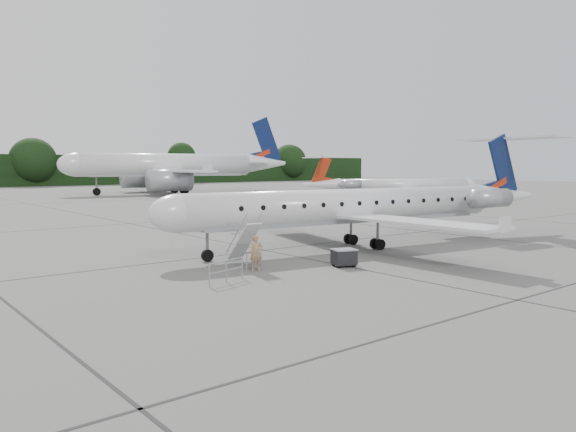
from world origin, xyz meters
TOP-DOWN VIEW (x-y plane):
  - ground at (0.00, 0.00)m, footprint 320.00×320.00m
  - main_regional_jet at (-0.79, 4.15)m, footprint 31.90×24.85m
  - airstair at (-9.87, 3.01)m, footprint 1.18×2.59m
  - passenger at (-10.05, 1.62)m, footprint 0.77×0.67m
  - safety_railing at (-12.78, 0.12)m, footprint 2.14×0.67m
  - baggage_cart at (-5.83, -0.33)m, footprint 1.37×1.23m
  - bg_narrowbody at (22.20, 74.52)m, footprint 44.93×34.98m
  - bg_regional_right at (38.97, 32.60)m, footprint 30.63×27.96m

SIDE VIEW (x-z plane):
  - ground at x=0.00m, z-range 0.00..0.00m
  - baggage_cart at x=-5.83m, z-range 0.00..0.99m
  - safety_railing at x=-12.78m, z-range 0.00..1.00m
  - passenger at x=-10.05m, z-range 0.00..1.78m
  - airstair at x=-9.87m, z-range 0.00..2.36m
  - bg_regional_right at x=38.97m, z-range 0.00..6.56m
  - main_regional_jet at x=-0.79m, z-range 0.00..7.53m
  - bg_narrowbody at x=22.20m, z-range 0.00..14.85m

